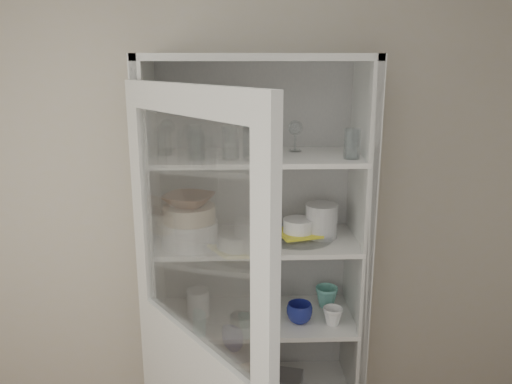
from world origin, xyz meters
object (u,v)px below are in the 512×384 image
(white_ramekin, at_px, (298,225))
(measuring_cups, at_px, (241,320))
(goblet_0, at_px, (168,133))
(grey_bowl_stack, at_px, (321,221))
(goblet_2, at_px, (251,134))
(plate_stack_front, at_px, (190,233))
(cream_bowl, at_px, (189,213))
(mug_white, at_px, (333,316))
(goblet_1, at_px, (251,134))
(glass_platter, at_px, (298,236))
(cream_dish, at_px, (254,378))
(plate_stack_back, at_px, (172,226))
(pantry_cabinet, at_px, (256,294))
(teal_jar, at_px, (264,300))
(white_canister, at_px, (198,303))
(mug_teal, at_px, (326,297))
(mug_blue, at_px, (299,313))
(goblet_3, at_px, (295,135))
(tin_box, at_px, (282,380))
(yellow_trivet, at_px, (298,233))
(terracotta_bowl, at_px, (189,200))

(white_ramekin, bearing_deg, measuring_cups, -164.09)
(goblet_0, bearing_deg, grey_bowl_stack, -9.20)
(goblet_2, bearing_deg, plate_stack_front, -151.87)
(cream_bowl, bearing_deg, mug_white, -2.87)
(goblet_1, distance_m, glass_platter, 0.53)
(goblet_1, bearing_deg, glass_platter, -24.63)
(cream_dish, bearing_deg, plate_stack_back, 164.92)
(plate_stack_front, bearing_deg, goblet_2, 28.13)
(goblet_1, xyz_separation_m, grey_bowl_stack, (0.33, -0.09, -0.40))
(plate_stack_back, distance_m, grey_bowl_stack, 0.73)
(pantry_cabinet, height_order, teal_jar, pantry_cabinet)
(measuring_cups, bearing_deg, teal_jar, 49.00)
(plate_stack_back, xyz_separation_m, white_canister, (0.13, -0.11, -0.36))
(cream_bowl, relative_size, mug_teal, 2.07)
(grey_bowl_stack, distance_m, mug_blue, 0.45)
(pantry_cabinet, relative_size, white_canister, 16.15)
(goblet_0, xyz_separation_m, teal_jar, (0.45, -0.07, -0.83))
(goblet_2, distance_m, teal_jar, 0.83)
(goblet_1, distance_m, measuring_cups, 0.88)
(mug_blue, bearing_deg, goblet_3, 101.95)
(goblet_2, xyz_separation_m, white_canister, (-0.26, -0.06, -0.82))
(grey_bowl_stack, distance_m, tin_box, 0.87)
(cream_bowl, distance_m, yellow_trivet, 0.52)
(mug_teal, bearing_deg, measuring_cups, -140.11)
(teal_jar, distance_m, tin_box, 0.43)
(glass_platter, height_order, white_canister, glass_platter)
(goblet_2, height_order, yellow_trivet, goblet_2)
(pantry_cabinet, height_order, grey_bowl_stack, pantry_cabinet)
(goblet_2, bearing_deg, pantry_cabinet, -28.65)
(terracotta_bowl, relative_size, yellow_trivet, 1.18)
(pantry_cabinet, distance_m, mug_teal, 0.36)
(yellow_trivet, distance_m, measuring_cups, 0.49)
(white_canister, bearing_deg, cream_dish, -0.10)
(measuring_cups, relative_size, cream_dish, 0.50)
(cream_bowl, distance_m, tin_box, 1.02)
(goblet_0, xyz_separation_m, goblet_1, (0.39, -0.03, -0.00))
(mug_white, xyz_separation_m, measuring_cups, (-0.43, 0.03, -0.02))
(goblet_0, xyz_separation_m, mug_white, (0.77, -0.23, -0.84))
(terracotta_bowl, distance_m, glass_platter, 0.54)
(plate_stack_back, height_order, white_ramekin, white_ramekin)
(yellow_trivet, height_order, mug_blue, yellow_trivet)
(pantry_cabinet, bearing_deg, glass_platter, -19.42)
(terracotta_bowl, xyz_separation_m, glass_platter, (0.50, 0.07, -0.20))
(mug_white, height_order, tin_box, mug_white)
(white_ramekin, bearing_deg, terracotta_bowl, -172.00)
(glass_platter, xyz_separation_m, white_canister, (-0.48, 0.02, -0.34))
(white_ramekin, distance_m, mug_teal, 0.45)
(white_canister, bearing_deg, mug_teal, 5.66)
(goblet_2, relative_size, goblet_3, 1.05)
(mug_teal, height_order, teal_jar, mug_teal)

